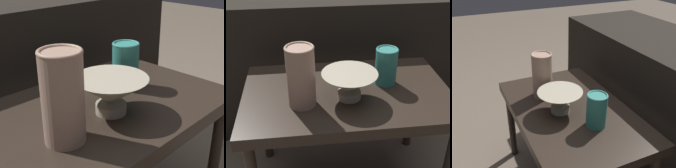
% 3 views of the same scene
% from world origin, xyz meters
% --- Properties ---
extents(table, '(0.73, 0.46, 0.45)m').
position_xyz_m(table, '(0.00, 0.00, 0.40)').
color(table, '#2D231C').
rests_on(table, ground_plane).
extents(couch_backdrop, '(1.40, 0.50, 0.65)m').
position_xyz_m(couch_backdrop, '(0.00, 0.57, 0.33)').
color(couch_backdrop, black).
rests_on(couch_backdrop, ground_plane).
extents(bowl, '(0.19, 0.19, 0.09)m').
position_xyz_m(bowl, '(-0.00, -0.05, 0.50)').
color(bowl, '#B2A88E').
rests_on(bowl, table).
extents(vase_textured_left, '(0.09, 0.09, 0.20)m').
position_xyz_m(vase_textured_left, '(-0.16, -0.07, 0.55)').
color(vase_textured_left, tan).
rests_on(vase_textured_left, table).
extents(vase_colorful_right, '(0.08, 0.08, 0.14)m').
position_xyz_m(vase_colorful_right, '(0.15, 0.04, 0.52)').
color(vase_colorful_right, teal).
rests_on(vase_colorful_right, table).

